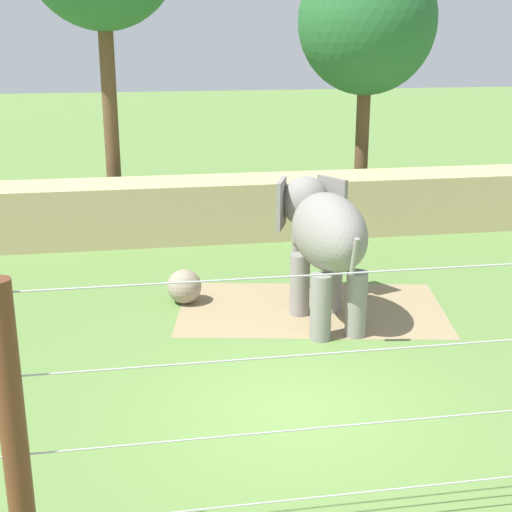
{
  "coord_description": "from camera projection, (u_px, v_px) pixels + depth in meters",
  "views": [
    {
      "loc": [
        -2.36,
        -10.13,
        5.83
      ],
      "look_at": [
        -0.01,
        3.75,
        1.4
      ],
      "focal_mm": 51.42,
      "sensor_mm": 36.0,
      "label": 1
    }
  ],
  "objects": [
    {
      "name": "embankment_wall",
      "position": [
        219.0,
        208.0,
        21.0
      ],
      "size": [
        36.0,
        1.8,
        1.67
      ],
      "primitive_type": "cube",
      "color": "tan",
      "rests_on": "ground"
    },
    {
      "name": "cable_fence",
      "position": [
        359.0,
        407.0,
        8.19
      ],
      "size": [
        8.45,
        0.28,
        3.49
      ],
      "color": "brown",
      "rests_on": "ground"
    },
    {
      "name": "ground_plane",
      "position": [
        296.0,
        409.0,
        11.65
      ],
      "size": [
        120.0,
        120.0,
        0.0
      ],
      "primitive_type": "plane",
      "color": "#5B7F3D"
    },
    {
      "name": "tree_far_left",
      "position": [
        367.0,
        22.0,
        22.9
      ],
      "size": [
        4.34,
        4.34,
        8.26
      ],
      "color": "brown",
      "rests_on": "ground"
    },
    {
      "name": "dirt_patch",
      "position": [
        311.0,
        309.0,
        15.8
      ],
      "size": [
        6.15,
        4.21,
        0.01
      ],
      "primitive_type": "cube",
      "rotation": [
        0.0,
        0.0,
        -0.19
      ],
      "color": "#937F5B",
      "rests_on": "ground"
    },
    {
      "name": "enrichment_ball",
      "position": [
        184.0,
        286.0,
        16.04
      ],
      "size": [
        0.75,
        0.75,
        0.75
      ],
      "primitive_type": "sphere",
      "color": "gray",
      "rests_on": "ground"
    },
    {
      "name": "elephant",
      "position": [
        324.0,
        234.0,
        14.7
      ],
      "size": [
        1.62,
        3.74,
        2.77
      ],
      "color": "gray",
      "rests_on": "ground"
    }
  ]
}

